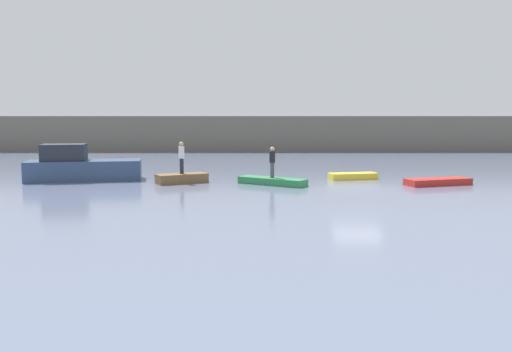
{
  "coord_description": "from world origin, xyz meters",
  "views": [
    {
      "loc": [
        -5.3,
        -27.56,
        3.83
      ],
      "look_at": [
        -5.35,
        1.09,
        0.53
      ],
      "focal_mm": 37.66,
      "sensor_mm": 36.0,
      "label": 1
    }
  ],
  "objects_px": {
    "rowboat_yellow": "(354,176)",
    "rowboat_red": "(439,182)",
    "rowboat_brown": "(183,178)",
    "rowboat_green": "(273,181)",
    "motorboat": "(81,167)",
    "person_white_shirt": "(182,156)",
    "person_dark_shirt": "(273,160)"
  },
  "relations": [
    {
      "from": "rowboat_green",
      "to": "rowboat_red",
      "type": "distance_m",
      "value": 9.04
    },
    {
      "from": "rowboat_brown",
      "to": "person_white_shirt",
      "type": "distance_m",
      "value": 1.27
    },
    {
      "from": "rowboat_yellow",
      "to": "person_white_shirt",
      "type": "height_order",
      "value": "person_white_shirt"
    },
    {
      "from": "rowboat_brown",
      "to": "person_dark_shirt",
      "type": "xyz_separation_m",
      "value": [
        5.05,
        -0.72,
        1.08
      ]
    },
    {
      "from": "rowboat_yellow",
      "to": "motorboat",
      "type": "bearing_deg",
      "value": 169.3
    },
    {
      "from": "rowboat_red",
      "to": "rowboat_brown",
      "type": "bearing_deg",
      "value": 159.02
    },
    {
      "from": "motorboat",
      "to": "rowboat_yellow",
      "type": "relative_size",
      "value": 2.37
    },
    {
      "from": "rowboat_yellow",
      "to": "rowboat_green",
      "type": "bearing_deg",
      "value": -165.36
    },
    {
      "from": "motorboat",
      "to": "rowboat_green",
      "type": "bearing_deg",
      "value": -9.91
    },
    {
      "from": "rowboat_red",
      "to": "motorboat",
      "type": "bearing_deg",
      "value": 156.58
    },
    {
      "from": "rowboat_green",
      "to": "rowboat_yellow",
      "type": "bearing_deg",
      "value": 60.37
    },
    {
      "from": "rowboat_green",
      "to": "motorboat",
      "type": "bearing_deg",
      "value": -157.0
    },
    {
      "from": "rowboat_brown",
      "to": "rowboat_yellow",
      "type": "height_order",
      "value": "rowboat_brown"
    },
    {
      "from": "rowboat_yellow",
      "to": "rowboat_red",
      "type": "bearing_deg",
      "value": -45.41
    },
    {
      "from": "motorboat",
      "to": "person_white_shirt",
      "type": "relative_size",
      "value": 3.75
    },
    {
      "from": "rowboat_green",
      "to": "person_white_shirt",
      "type": "xyz_separation_m",
      "value": [
        -5.05,
        0.72,
        1.34
      ]
    },
    {
      "from": "motorboat",
      "to": "person_dark_shirt",
      "type": "xyz_separation_m",
      "value": [
        11.11,
        -1.94,
        0.55
      ]
    },
    {
      "from": "rowboat_green",
      "to": "person_white_shirt",
      "type": "distance_m",
      "value": 5.27
    },
    {
      "from": "rowboat_red",
      "to": "person_dark_shirt",
      "type": "xyz_separation_m",
      "value": [
        -9.03,
        0.13,
        1.16
      ]
    },
    {
      "from": "rowboat_brown",
      "to": "rowboat_green",
      "type": "bearing_deg",
      "value": -36.12
    },
    {
      "from": "rowboat_yellow",
      "to": "person_dark_shirt",
      "type": "xyz_separation_m",
      "value": [
        -4.87,
        -2.53,
        1.15
      ]
    },
    {
      "from": "rowboat_green",
      "to": "person_dark_shirt",
      "type": "xyz_separation_m",
      "value": [
        0.0,
        0.0,
        1.15
      ]
    },
    {
      "from": "motorboat",
      "to": "rowboat_red",
      "type": "bearing_deg",
      "value": -5.86
    },
    {
      "from": "motorboat",
      "to": "rowboat_green",
      "type": "xyz_separation_m",
      "value": [
        11.11,
        -1.94,
        -0.6
      ]
    },
    {
      "from": "rowboat_yellow",
      "to": "person_dark_shirt",
      "type": "height_order",
      "value": "person_dark_shirt"
    },
    {
      "from": "motorboat",
      "to": "rowboat_yellow",
      "type": "bearing_deg",
      "value": 2.12
    },
    {
      "from": "rowboat_red",
      "to": "person_dark_shirt",
      "type": "height_order",
      "value": "person_dark_shirt"
    },
    {
      "from": "motorboat",
      "to": "rowboat_brown",
      "type": "distance_m",
      "value": 6.2
    },
    {
      "from": "rowboat_yellow",
      "to": "rowboat_red",
      "type": "relative_size",
      "value": 0.77
    },
    {
      "from": "rowboat_brown",
      "to": "person_white_shirt",
      "type": "height_order",
      "value": "person_white_shirt"
    },
    {
      "from": "person_dark_shirt",
      "to": "person_white_shirt",
      "type": "distance_m",
      "value": 5.1
    },
    {
      "from": "rowboat_green",
      "to": "person_dark_shirt",
      "type": "relative_size",
      "value": 2.3
    }
  ]
}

